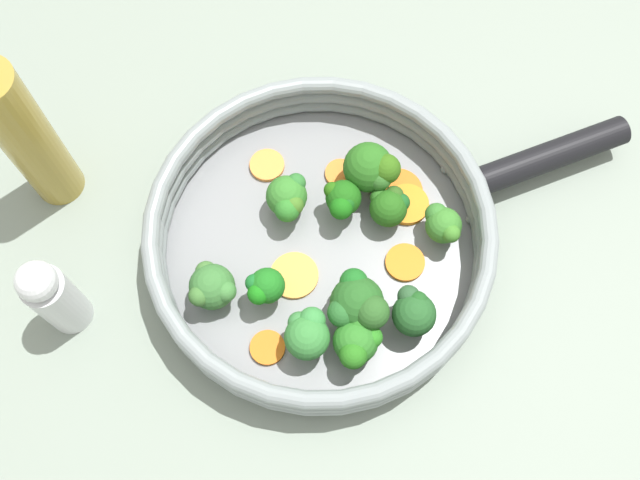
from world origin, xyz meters
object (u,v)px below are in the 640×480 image
at_px(broccoli_floret_1, 414,312).
at_px(broccoli_floret_4, 212,287).
at_px(skillet, 320,249).
at_px(broccoli_floret_10, 265,287).
at_px(carrot_slice_3, 407,204).
at_px(broccoli_floret_5, 288,198).
at_px(carrot_slice_6, 292,273).
at_px(carrot_slice_7, 267,348).
at_px(carrot_slice_0, 398,191).
at_px(carrot_slice_2, 361,163).
at_px(carrot_slice_4, 341,173).
at_px(broccoli_floret_8, 357,341).
at_px(oil_bottle, 25,135).
at_px(salt_shaker, 53,296).
at_px(carrot_slice_1, 267,165).
at_px(broccoli_floret_6, 389,206).
at_px(broccoli_floret_7, 443,225).
at_px(carrot_slice_5, 405,262).
at_px(broccoli_floret_3, 372,169).
at_px(broccoli_floret_0, 342,200).
at_px(broccoli_floret_9, 358,303).
at_px(broccoli_floret_2, 307,334).

distance_m(broccoli_floret_1, broccoli_floret_4, 0.18).
bearing_deg(skillet, broccoli_floret_10, 84.56).
relative_size(carrot_slice_3, broccoli_floret_5, 0.90).
distance_m(carrot_slice_6, carrot_slice_7, 0.07).
bearing_deg(carrot_slice_3, carrot_slice_0, -20.81).
relative_size(carrot_slice_2, carrot_slice_4, 1.05).
height_order(skillet, carrot_slice_3, carrot_slice_3).
bearing_deg(broccoli_floret_8, oil_bottle, 7.94).
xyz_separation_m(carrot_slice_2, broccoli_floret_10, (-0.02, 0.16, 0.03)).
relative_size(salt_shaker, oil_bottle, 0.49).
relative_size(carrot_slice_1, carrot_slice_6, 0.76).
relative_size(carrot_slice_0, carrot_slice_1, 1.43).
bearing_deg(broccoli_floret_4, broccoli_floret_6, -115.40).
height_order(carrot_slice_0, broccoli_floret_7, broccoli_floret_7).
distance_m(carrot_slice_5, salt_shaker, 0.31).
relative_size(carrot_slice_6, broccoli_floret_3, 0.78).
relative_size(carrot_slice_7, broccoli_floret_8, 0.65).
bearing_deg(carrot_slice_4, carrot_slice_7, 107.30).
relative_size(carrot_slice_2, broccoli_floret_5, 0.70).
distance_m(carrot_slice_5, broccoli_floret_0, 0.08).
height_order(carrot_slice_5, broccoli_floret_5, broccoli_floret_5).
bearing_deg(carrot_slice_4, carrot_slice_5, 160.99).
height_order(carrot_slice_6, broccoli_floret_1, broccoli_floret_1).
relative_size(carrot_slice_1, oil_bottle, 0.15).
bearing_deg(broccoli_floret_1, broccoli_floret_4, 30.44).
height_order(broccoli_floret_4, broccoli_floret_6, broccoli_floret_4).
bearing_deg(carrot_slice_7, broccoli_floret_0, -78.60).
distance_m(carrot_slice_4, carrot_slice_7, 0.18).
xyz_separation_m(broccoli_floret_1, broccoli_floret_5, (0.15, -0.02, -0.00)).
bearing_deg(carrot_slice_3, broccoli_floret_5, 40.68).
bearing_deg(skillet, broccoli_floret_9, 154.39).
bearing_deg(broccoli_floret_10, carrot_slice_5, -127.03).
bearing_deg(carrot_slice_3, carrot_slice_2, -7.71).
bearing_deg(broccoli_floret_2, broccoli_floret_9, -110.45).
bearing_deg(broccoli_floret_1, broccoli_floret_5, -6.55).
height_order(broccoli_floret_5, broccoli_floret_10, broccoli_floret_10).
xyz_separation_m(skillet, broccoli_floret_7, (-0.08, -0.08, 0.03)).
distance_m(broccoli_floret_1, broccoli_floret_9, 0.05).
distance_m(carrot_slice_2, broccoli_floret_6, 0.06).
distance_m(carrot_slice_0, broccoli_floret_1, 0.13).
bearing_deg(carrot_slice_5, broccoli_floret_3, -30.55).
relative_size(carrot_slice_3, broccoli_floret_10, 0.88).
bearing_deg(carrot_slice_6, carrot_slice_1, -38.71).
bearing_deg(broccoli_floret_0, broccoli_floret_1, 157.69).
height_order(carrot_slice_0, carrot_slice_7, same).
relative_size(carrot_slice_4, carrot_slice_7, 0.96).
distance_m(carrot_slice_6, salt_shaker, 0.21).
height_order(broccoli_floret_2, broccoli_floret_8, broccoli_floret_2).
bearing_deg(broccoli_floret_4, broccoli_floret_0, -106.15).
bearing_deg(broccoli_floret_4, carrot_slice_1, -69.95).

